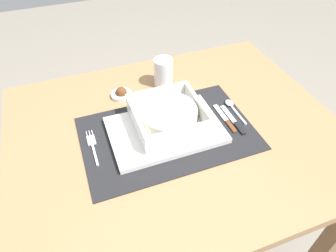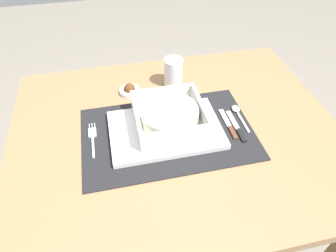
{
  "view_description": "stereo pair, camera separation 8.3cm",
  "coord_description": "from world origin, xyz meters",
  "px_view_note": "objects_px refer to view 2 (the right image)",
  "views": [
    {
      "loc": [
        -0.24,
        -0.57,
        1.34
      ],
      "look_at": [
        -0.03,
        -0.01,
        0.76
      ],
      "focal_mm": 32.14,
      "sensor_mm": 36.0,
      "label": 1
    },
    {
      "loc": [
        -0.16,
        -0.59,
        1.34
      ],
      "look_at": [
        -0.03,
        -0.01,
        0.76
      ],
      "focal_mm": 32.14,
      "sensor_mm": 36.0,
      "label": 2
    }
  ],
  "objects_px": {
    "dining_table": "(176,154)",
    "fork": "(93,137)",
    "spoon": "(237,112)",
    "bread_knife": "(229,126)",
    "porridge_bowl": "(169,116)",
    "drinking_glass": "(173,74)",
    "condiment_saucer": "(130,90)",
    "butter_knife": "(237,127)"
  },
  "relations": [
    {
      "from": "dining_table",
      "to": "porridge_bowl",
      "type": "bearing_deg",
      "value": 138.02
    },
    {
      "from": "bread_knife",
      "to": "porridge_bowl",
      "type": "bearing_deg",
      "value": 166.32
    },
    {
      "from": "bread_knife",
      "to": "drinking_glass",
      "type": "distance_m",
      "value": 0.27
    },
    {
      "from": "spoon",
      "to": "drinking_glass",
      "type": "xyz_separation_m",
      "value": [
        -0.16,
        0.19,
        0.03
      ]
    },
    {
      "from": "porridge_bowl",
      "to": "bread_knife",
      "type": "height_order",
      "value": "porridge_bowl"
    },
    {
      "from": "porridge_bowl",
      "to": "drinking_glass",
      "type": "bearing_deg",
      "value": 73.76
    },
    {
      "from": "porridge_bowl",
      "to": "fork",
      "type": "height_order",
      "value": "porridge_bowl"
    },
    {
      "from": "butter_knife",
      "to": "drinking_glass",
      "type": "relative_size",
      "value": 1.4
    },
    {
      "from": "porridge_bowl",
      "to": "drinking_glass",
      "type": "height_order",
      "value": "drinking_glass"
    },
    {
      "from": "drinking_glass",
      "to": "porridge_bowl",
      "type": "bearing_deg",
      "value": -106.24
    },
    {
      "from": "dining_table",
      "to": "butter_knife",
      "type": "relative_size",
      "value": 6.97
    },
    {
      "from": "butter_knife",
      "to": "drinking_glass",
      "type": "distance_m",
      "value": 0.28
    },
    {
      "from": "porridge_bowl",
      "to": "fork",
      "type": "bearing_deg",
      "value": 178.86
    },
    {
      "from": "bread_knife",
      "to": "condiment_saucer",
      "type": "bearing_deg",
      "value": 137.31
    },
    {
      "from": "dining_table",
      "to": "spoon",
      "type": "bearing_deg",
      "value": 9.4
    },
    {
      "from": "spoon",
      "to": "bread_knife",
      "type": "xyz_separation_m",
      "value": [
        -0.05,
        -0.05,
        -0.0
      ]
    },
    {
      "from": "condiment_saucer",
      "to": "fork",
      "type": "bearing_deg",
      "value": -124.66
    },
    {
      "from": "porridge_bowl",
      "to": "drinking_glass",
      "type": "xyz_separation_m",
      "value": [
        0.06,
        0.2,
        -0.0
      ]
    },
    {
      "from": "fork",
      "to": "drinking_glass",
      "type": "xyz_separation_m",
      "value": [
        0.28,
        0.2,
        0.04
      ]
    },
    {
      "from": "dining_table",
      "to": "condiment_saucer",
      "type": "bearing_deg",
      "value": 117.94
    },
    {
      "from": "bread_knife",
      "to": "condiment_saucer",
      "type": "distance_m",
      "value": 0.34
    },
    {
      "from": "dining_table",
      "to": "condiment_saucer",
      "type": "height_order",
      "value": "condiment_saucer"
    },
    {
      "from": "dining_table",
      "to": "porridge_bowl",
      "type": "distance_m",
      "value": 0.15
    },
    {
      "from": "dining_table",
      "to": "fork",
      "type": "relative_size",
      "value": 7.11
    },
    {
      "from": "spoon",
      "to": "drinking_glass",
      "type": "height_order",
      "value": "drinking_glass"
    },
    {
      "from": "dining_table",
      "to": "drinking_glass",
      "type": "relative_size",
      "value": 9.79
    },
    {
      "from": "porridge_bowl",
      "to": "butter_knife",
      "type": "relative_size",
      "value": 1.41
    },
    {
      "from": "bread_knife",
      "to": "condiment_saucer",
      "type": "xyz_separation_m",
      "value": [
        -0.26,
        0.23,
        0.0
      ]
    },
    {
      "from": "butter_knife",
      "to": "spoon",
      "type": "bearing_deg",
      "value": 63.12
    },
    {
      "from": "spoon",
      "to": "condiment_saucer",
      "type": "distance_m",
      "value": 0.35
    },
    {
      "from": "dining_table",
      "to": "bread_knife",
      "type": "xyz_separation_m",
      "value": [
        0.15,
        -0.02,
        0.11
      ]
    },
    {
      "from": "butter_knife",
      "to": "drinking_glass",
      "type": "bearing_deg",
      "value": 113.54
    },
    {
      "from": "fork",
      "to": "condiment_saucer",
      "type": "height_order",
      "value": "condiment_saucer"
    },
    {
      "from": "porridge_bowl",
      "to": "bread_knife",
      "type": "relative_size",
      "value": 1.51
    },
    {
      "from": "fork",
      "to": "spoon",
      "type": "height_order",
      "value": "spoon"
    },
    {
      "from": "bread_knife",
      "to": "butter_knife",
      "type": "bearing_deg",
      "value": -33.39
    },
    {
      "from": "porridge_bowl",
      "to": "fork",
      "type": "relative_size",
      "value": 1.44
    },
    {
      "from": "spoon",
      "to": "porridge_bowl",
      "type": "bearing_deg",
      "value": -177.87
    },
    {
      "from": "drinking_glass",
      "to": "bread_knife",
      "type": "bearing_deg",
      "value": -65.13
    },
    {
      "from": "drinking_glass",
      "to": "spoon",
      "type": "bearing_deg",
      "value": -50.35
    },
    {
      "from": "bread_knife",
      "to": "spoon",
      "type": "bearing_deg",
      "value": 46.47
    },
    {
      "from": "porridge_bowl",
      "to": "spoon",
      "type": "xyz_separation_m",
      "value": [
        0.22,
        0.02,
        -0.04
      ]
    }
  ]
}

